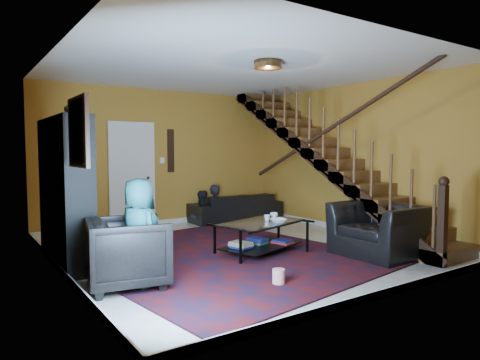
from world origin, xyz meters
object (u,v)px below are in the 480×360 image
object	(u,v)px
sofa	(236,207)
armchair_right	(379,230)
bookshelf	(66,194)
armchair_left	(128,252)
coffee_table	(261,235)

from	to	relation	value
sofa	armchair_right	distance (m)	3.84
bookshelf	armchair_right	bearing A→B (deg)	-28.75
armchair_left	sofa	bearing A→B (deg)	-36.89
armchair_left	armchair_right	xyz separation A→B (m)	(3.55, -0.67, -0.01)
sofa	armchair_right	bearing A→B (deg)	93.42
sofa	armchair_right	world-z (taller)	armchair_right
bookshelf	armchair_left	world-z (taller)	bookshelf
armchair_left	coffee_table	size ratio (longest dim) A/B	0.61
armchair_right	coffee_table	bearing A→B (deg)	-128.88
armchair_left	coffee_table	xyz separation A→B (m)	(2.19, 0.40, -0.12)
coffee_table	armchair_left	bearing A→B (deg)	-169.66
coffee_table	armchair_right	bearing A→B (deg)	-38.14
armchair_left	coffee_table	distance (m)	2.23
bookshelf	armchair_left	distance (m)	1.62
coffee_table	sofa	bearing A→B (deg)	63.89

